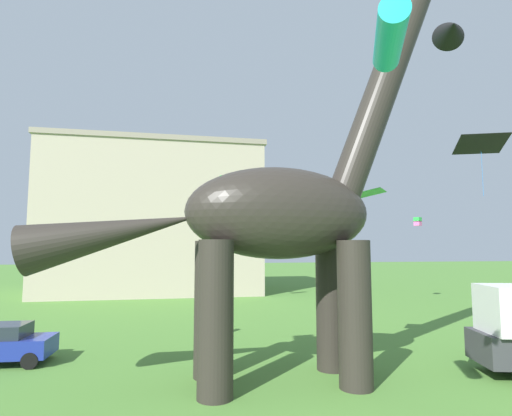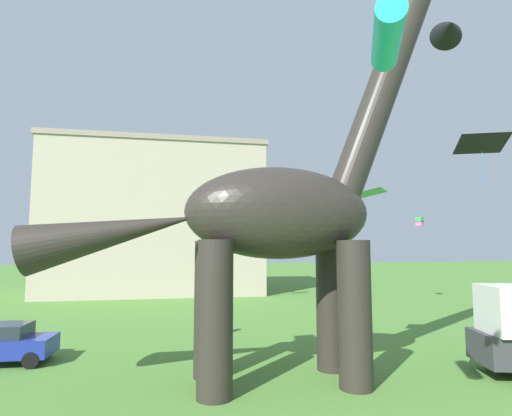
{
  "view_description": "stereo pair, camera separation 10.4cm",
  "coord_description": "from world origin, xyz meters",
  "views": [
    {
      "loc": [
        -3.03,
        -8.19,
        4.53
      ],
      "look_at": [
        -0.04,
        6.71,
        6.04
      ],
      "focal_mm": 28.68,
      "sensor_mm": 36.0,
      "label": 1
    },
    {
      "loc": [
        -2.93,
        -8.21,
        4.53
      ],
      "look_at": [
        -0.04,
        6.71,
        6.04
      ],
      "focal_mm": 28.68,
      "sensor_mm": 36.0,
      "label": 2
    }
  ],
  "objects": [
    {
      "name": "kite_high_left",
      "position": [
        7.82,
        4.42,
        8.29
      ],
      "size": [
        1.97,
        1.7,
        2.14
      ],
      "color": "black"
    },
    {
      "name": "background_building_block",
      "position": [
        -5.0,
        36.89,
        7.62
      ],
      "size": [
        21.52,
        13.53,
        15.22
      ],
      "color": "#B7A893",
      "rests_on": "ground_plane"
    },
    {
      "name": "kite_mid_center",
      "position": [
        5.16,
        7.81,
        6.89
      ],
      "size": [
        1.85,
        1.91,
        0.22
      ],
      "color": "green"
    },
    {
      "name": "kite_mid_left",
      "position": [
        1.2,
        24.28,
        10.06
      ],
      "size": [
        1.83,
        1.87,
        0.53
      ],
      "color": "green"
    },
    {
      "name": "kite_high_right",
      "position": [
        6.39,
        23.84,
        10.17
      ],
      "size": [
        1.91,
        2.14,
        2.24
      ],
      "color": "purple"
    },
    {
      "name": "dinosaur_sculpture",
      "position": [
        0.5,
        5.72,
        5.77
      ],
      "size": [
        15.28,
        3.24,
        15.97
      ],
      "rotation": [
        0.0,
        0.0,
        -0.0
      ],
      "color": "#2D2823",
      "rests_on": "ground_plane"
    },
    {
      "name": "person_vendor_side",
      "position": [
        -0.83,
        13.67,
        1.08
      ],
      "size": [
        0.66,
        0.29,
        1.78
      ],
      "rotation": [
        0.0,
        0.0,
        4.59
      ],
      "color": "#2D3347",
      "rests_on": "ground_plane"
    },
    {
      "name": "kite_mid_right",
      "position": [
        17.45,
        23.33,
        6.83
      ],
      "size": [
        0.69,
        0.69,
        0.72
      ],
      "color": "green"
    },
    {
      "name": "kite_far_left",
      "position": [
        1.04,
        -1.68,
        8.44
      ],
      "size": [
        1.95,
        1.96,
        0.56
      ],
      "color": "#19B2B7"
    }
  ]
}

